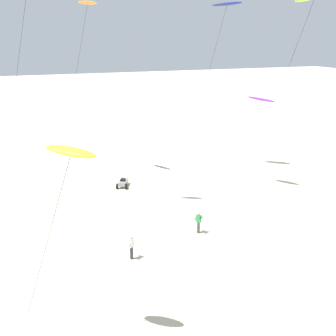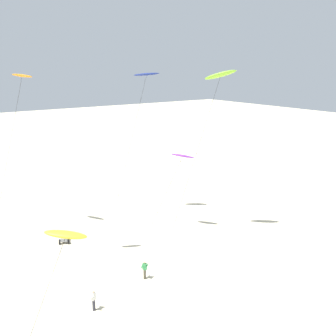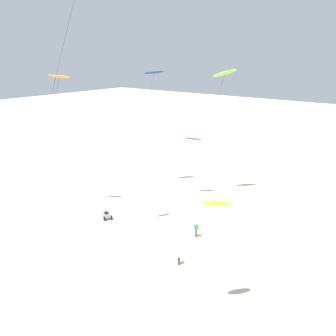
# 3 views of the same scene
# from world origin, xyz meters

# --- Properties ---
(ground_plane) EXTENTS (260.00, 260.00, 0.00)m
(ground_plane) POSITION_xyz_m (0.00, 0.00, 0.00)
(ground_plane) COLOR beige
(kite_lime) EXTENTS (5.11, 4.66, 17.77)m
(kite_lime) POSITION_xyz_m (1.07, 17.47, 16.94)
(kite_lime) COLOR #8CD833
(kite_lime) RESTS_ON ground
(kite_navy) EXTENTS (4.54, 4.31, 17.19)m
(kite_navy) POSITION_xyz_m (-8.38, 14.74, 16.77)
(kite_navy) COLOR navy
(kite_navy) RESTS_ON ground
(kite_yellow) EXTENTS (3.86, 3.66, 9.74)m
(kite_yellow) POSITION_xyz_m (12.76, -3.79, 9.34)
(kite_yellow) COLOR yellow
(kite_yellow) RESTS_ON ground
(kite_orange) EXTENTS (5.14, 4.30, 17.21)m
(kite_orange) POSITION_xyz_m (-11.53, 1.66, 16.70)
(kite_orange) COLOR orange
(kite_orange) RESTS_ON ground
(kite_purple) EXTENTS (3.95, 3.45, 8.77)m
(kite_purple) POSITION_xyz_m (-2.19, 15.30, 8.39)
(kite_purple) COLOR purple
(kite_purple) RESTS_ON ground
(kite_flyer_nearest) EXTENTS (0.71, 0.71, 1.67)m
(kite_flyer_nearest) POSITION_xyz_m (4.81, 6.00, 0.89)
(kite_flyer_nearest) COLOR #4C4738
(kite_flyer_nearest) RESTS_ON ground
(kite_flyer_middle) EXTENTS (0.69, 0.70, 1.67)m
(kite_flyer_middle) POSITION_xyz_m (6.59, 0.35, 0.89)
(kite_flyer_middle) COLOR #33333D
(kite_flyer_middle) RESTS_ON ground
(beach_buggy) EXTENTS (2.09, 1.60, 0.82)m
(beach_buggy) POSITION_xyz_m (-6.62, 3.27, 0.43)
(beach_buggy) COLOR gray
(beach_buggy) RESTS_ON ground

